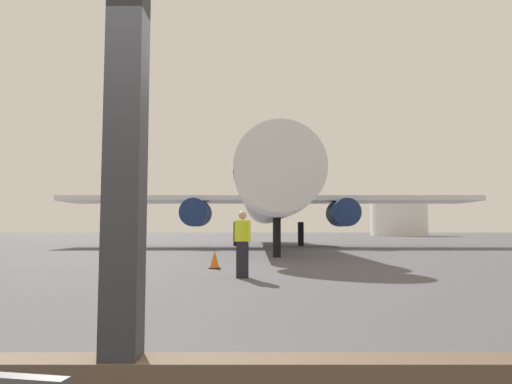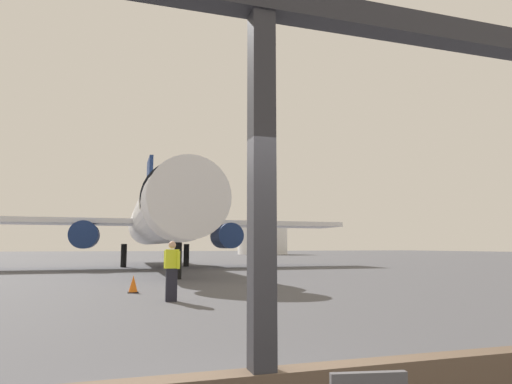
% 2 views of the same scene
% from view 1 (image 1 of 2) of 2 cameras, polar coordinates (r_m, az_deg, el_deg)
% --- Properties ---
extents(ground_plane, '(220.00, 220.00, 0.00)m').
position_cam_1_polar(ground_plane, '(42.58, -1.20, -6.25)').
color(ground_plane, '#4C4C51').
extents(window_frame, '(7.44, 0.24, 3.88)m').
position_cam_1_polar(window_frame, '(2.65, -16.04, -1.52)').
color(window_frame, brown).
rests_on(window_frame, ground).
extents(airplane, '(29.50, 29.90, 10.59)m').
position_cam_1_polar(airplane, '(32.34, 1.44, -0.29)').
color(airplane, silver).
rests_on(airplane, ground).
extents(ground_crew_worker, '(0.43, 0.42, 1.74)m').
position_cam_1_polar(ground_crew_worker, '(12.25, -1.90, -6.31)').
color(ground_crew_worker, black).
rests_on(ground_crew_worker, ground).
extents(traffic_cone, '(0.36, 0.36, 0.59)m').
position_cam_1_polar(traffic_cone, '(15.17, -5.32, -8.30)').
color(traffic_cone, orange).
rests_on(traffic_cone, ground).
extents(fuel_storage_tank, '(9.94, 9.94, 6.30)m').
position_cam_1_polar(fuel_storage_tank, '(87.63, 16.88, -3.10)').
color(fuel_storage_tank, white).
rests_on(fuel_storage_tank, ground).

